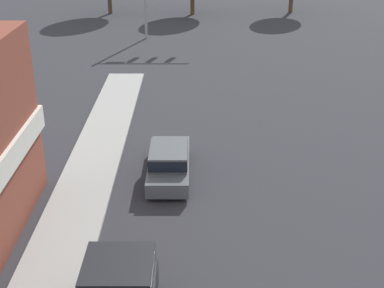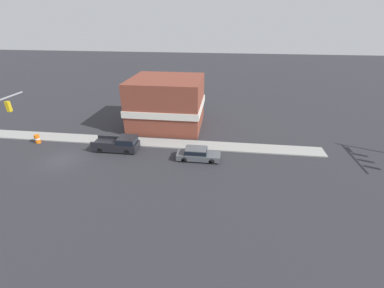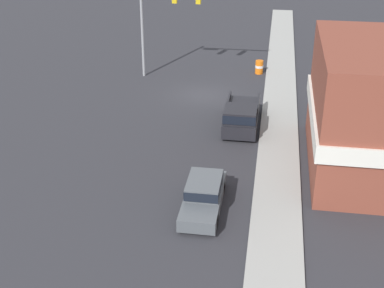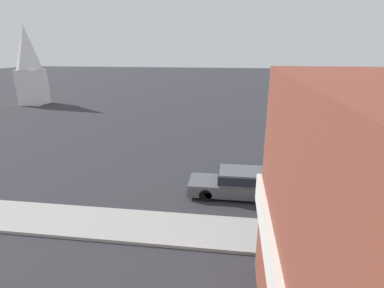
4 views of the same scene
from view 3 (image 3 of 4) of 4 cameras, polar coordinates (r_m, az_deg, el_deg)
ground_plane at (r=40.10m, az=1.17°, el=5.25°), size 200.00×200.00×0.00m
sidewalk_curb at (r=39.75m, az=9.37°, el=4.82°), size 2.40×60.00×0.14m
near_signal_assembly at (r=42.48m, az=-2.76°, el=14.39°), size 6.82×0.49×7.87m
car_lead at (r=26.00m, az=1.26°, el=-5.30°), size 1.75×4.88×1.45m
pickup_truck_parked at (r=34.29m, az=5.27°, el=3.00°), size 2.10×5.36×1.80m
construction_barrel at (r=44.94m, az=7.18°, el=8.15°), size 0.66×0.66×1.11m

